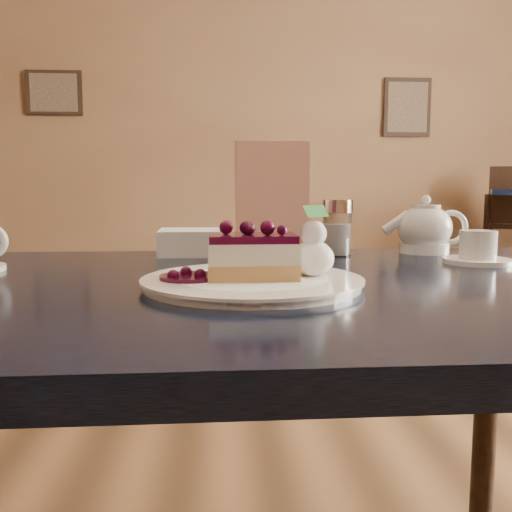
{
  "coord_description": "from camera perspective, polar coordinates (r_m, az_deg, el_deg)",
  "views": [
    {
      "loc": [
        -0.03,
        -0.49,
        0.86
      ],
      "look_at": [
        0.02,
        0.18,
        0.78
      ],
      "focal_mm": 40.0,
      "sensor_mm": 36.0,
      "label": 1
    }
  ],
  "objects": [
    {
      "name": "main_table",
      "position": [
        0.81,
        -0.61,
        -7.81
      ],
      "size": [
        1.17,
        0.78,
        0.73
      ],
      "rotation": [
        0.0,
        0.0,
        0.01
      ],
      "color": "black",
      "rests_on": "ground"
    },
    {
      "name": "dessert_plate",
      "position": [
        0.75,
        -0.37,
        -2.69
      ],
      "size": [
        0.28,
        0.28,
        0.01
      ],
      "primitive_type": "cylinder",
      "color": "white",
      "rests_on": "main_table"
    },
    {
      "name": "cheesecake_slice",
      "position": [
        0.74,
        -0.37,
        -0.06
      ],
      "size": [
        0.12,
        0.08,
        0.06
      ],
      "rotation": [
        0.0,
        0.0,
        0.01
      ],
      "color": "tan",
      "rests_on": "dessert_plate"
    },
    {
      "name": "whipped_cream",
      "position": [
        0.76,
        5.74,
        -0.22
      ],
      "size": [
        0.06,
        0.06,
        0.05
      ],
      "color": "white",
      "rests_on": "dessert_plate"
    },
    {
      "name": "berry_sauce",
      "position": [
        0.74,
        -6.7,
        -2.13
      ],
      "size": [
        0.08,
        0.08,
        0.01
      ],
      "primitive_type": "cylinder",
      "color": "black",
      "rests_on": "dessert_plate"
    },
    {
      "name": "tea_set",
      "position": [
        1.15,
        17.39,
        2.19
      ],
      "size": [
        0.2,
        0.27,
        0.1
      ],
      "color": "white",
      "rests_on": "main_table"
    },
    {
      "name": "menu_card",
      "position": [
        1.05,
        1.61,
        5.62
      ],
      "size": [
        0.14,
        0.03,
        0.21
      ],
      "primitive_type": "cube",
      "rotation": [
        0.0,
        0.0,
        0.01
      ],
      "color": "beige",
      "rests_on": "main_table"
    },
    {
      "name": "sugar_shaker",
      "position": [
        1.09,
        8.08,
        2.87
      ],
      "size": [
        0.06,
        0.06,
        0.11
      ],
      "color": "white",
      "rests_on": "main_table"
    },
    {
      "name": "napkin_stack",
      "position": [
        1.11,
        -6.66,
        1.39
      ],
      "size": [
        0.12,
        0.12,
        0.05
      ],
      "primitive_type": "cube",
      "rotation": [
        0.0,
        0.0,
        0.01
      ],
      "color": "white",
      "rests_on": "main_table"
    }
  ]
}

